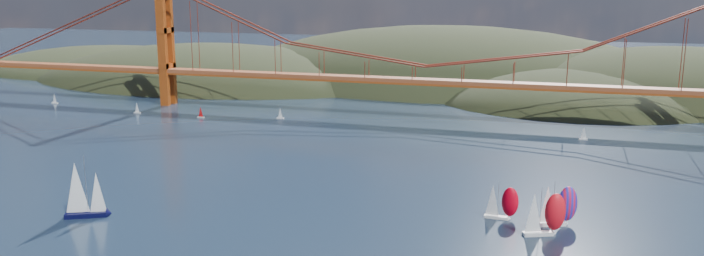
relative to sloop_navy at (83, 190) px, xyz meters
name	(u,v)px	position (x,y,z in m)	size (l,w,h in m)	color
headlands	(543,112)	(100.48, 241.11, -19.14)	(725.00, 225.00, 96.00)	black
bridge	(422,41)	(53.78, 142.83, 25.55)	(552.00, 12.00, 55.00)	#974A25
sloop_navy	(83,190)	(0.00, 0.00, 0.00)	(10.39, 8.36, 15.15)	black
racer_0	(501,202)	(96.09, 27.80, -2.37)	(7.99, 3.31, 9.14)	white
racer_1	(544,213)	(106.19, 19.58, -1.50)	(9.80, 6.70, 10.97)	silver
racer_rwb	(557,205)	(108.88, 27.02, -1.66)	(9.52, 6.31, 10.65)	white
distant_boat_0	(54,98)	(-116.83, 129.32, -4.28)	(3.00, 2.00, 4.70)	silver
distant_boat_1	(137,108)	(-65.80, 119.39, -4.28)	(3.00, 2.00, 4.70)	silver
distant_boat_2	(201,112)	(-34.52, 118.43, -4.28)	(3.00, 2.00, 4.70)	silver
distant_boat_3	(280,113)	(-1.99, 126.16, -4.28)	(3.00, 2.00, 4.70)	silver
distant_boat_8	(584,133)	(117.27, 121.89, -4.28)	(3.00, 2.00, 4.70)	silver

